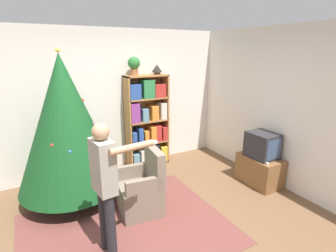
% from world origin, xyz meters
% --- Properties ---
extents(ground_plane, '(14.00, 14.00, 0.00)m').
position_xyz_m(ground_plane, '(0.00, 0.00, 0.00)').
color(ground_plane, brown).
extents(wall_back, '(8.00, 0.10, 2.60)m').
position_xyz_m(wall_back, '(0.00, 2.14, 1.30)').
color(wall_back, silver).
rests_on(wall_back, ground_plane).
extents(wall_right, '(0.10, 8.00, 2.60)m').
position_xyz_m(wall_right, '(2.40, 0.00, 1.30)').
color(wall_right, silver).
rests_on(wall_right, ground_plane).
extents(area_rug, '(2.55, 2.03, 0.01)m').
position_xyz_m(area_rug, '(-0.32, 0.20, 0.00)').
color(area_rug, brown).
rests_on(area_rug, ground_plane).
extents(bookshelf, '(0.82, 0.32, 1.78)m').
position_xyz_m(bookshelf, '(0.77, 1.90, 0.87)').
color(bookshelf, '#A8703D').
rests_on(bookshelf, ground_plane).
extents(tv_stand, '(0.46, 0.72, 0.49)m').
position_xyz_m(tv_stand, '(2.10, 0.24, 0.24)').
color(tv_stand, brown).
rests_on(tv_stand, ground_plane).
extents(television, '(0.39, 0.48, 0.42)m').
position_xyz_m(television, '(2.10, 0.24, 0.70)').
color(television, '#28282D').
rests_on(television, tv_stand).
extents(game_remote, '(0.04, 0.12, 0.02)m').
position_xyz_m(game_remote, '(1.96, 0.03, 0.50)').
color(game_remote, white).
rests_on(game_remote, tv_stand).
extents(christmas_tree, '(1.50, 1.50, 2.26)m').
position_xyz_m(christmas_tree, '(-0.78, 1.31, 1.20)').
color(christmas_tree, '#4C3323').
rests_on(christmas_tree, ground_plane).
extents(armchair, '(0.63, 0.62, 0.92)m').
position_xyz_m(armchair, '(0.03, 0.47, 0.32)').
color(armchair, '#7A6B5B').
rests_on(armchair, ground_plane).
extents(standing_person, '(0.66, 0.47, 1.53)m').
position_xyz_m(standing_person, '(-0.62, -0.08, 0.90)').
color(standing_person, '#232328').
rests_on(standing_person, ground_plane).
extents(potted_plant, '(0.22, 0.22, 0.33)m').
position_xyz_m(potted_plant, '(0.54, 1.91, 1.97)').
color(potted_plant, '#935B38').
rests_on(potted_plant, bookshelf).
extents(table_lamp, '(0.20, 0.20, 0.18)m').
position_xyz_m(table_lamp, '(1.00, 1.91, 1.88)').
color(table_lamp, '#473828').
rests_on(table_lamp, bookshelf).
extents(book_pile_near_tree, '(0.21, 0.17, 0.10)m').
position_xyz_m(book_pile_near_tree, '(-0.36, 1.04, 0.05)').
color(book_pile_near_tree, '#843889').
rests_on(book_pile_near_tree, ground_plane).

